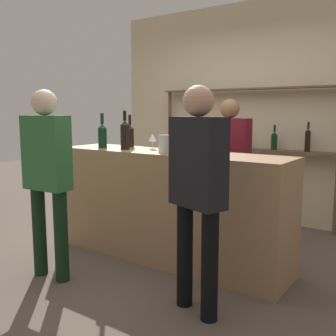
{
  "coord_description": "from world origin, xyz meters",
  "views": [
    {
      "loc": [
        2.1,
        -3.0,
        1.42
      ],
      "look_at": [
        0.0,
        0.0,
        0.89
      ],
      "focal_mm": 42.0,
      "sensor_mm": 36.0,
      "label": 1
    }
  ],
  "objects": [
    {
      "name": "cork_jar",
      "position": [
        0.05,
        -0.12,
        1.13
      ],
      "size": [
        0.13,
        0.13,
        0.16
      ],
      "color": "silver",
      "rests_on": "bar_counter"
    },
    {
      "name": "wine_glass",
      "position": [
        -0.25,
        0.09,
        1.16
      ],
      "size": [
        0.09,
        0.09,
        0.15
      ],
      "color": "silver",
      "rests_on": "bar_counter"
    },
    {
      "name": "back_shelf",
      "position": [
        -0.0,
        1.71,
        1.15
      ],
      "size": [
        2.37,
        0.18,
        1.71
      ],
      "color": "brown",
      "rests_on": "ground_plane"
    },
    {
      "name": "counter_bottle_4",
      "position": [
        -0.75,
        -0.1,
        1.18
      ],
      "size": [
        0.09,
        0.09,
        0.35
      ],
      "color": "black",
      "rests_on": "bar_counter"
    },
    {
      "name": "customer_left",
      "position": [
        -0.57,
        -0.93,
        0.94
      ],
      "size": [
        0.42,
        0.21,
        1.6
      ],
      "rotation": [
        0.0,
        0.0,
        1.64
      ],
      "color": "black",
      "rests_on": "ground_plane"
    },
    {
      "name": "customer_right",
      "position": [
        0.75,
        -0.73,
        0.94
      ],
      "size": [
        0.46,
        0.31,
        1.59
      ],
      "rotation": [
        0.0,
        0.0,
        1.24
      ],
      "color": "black",
      "rests_on": "ground_plane"
    },
    {
      "name": "counter_bottle_5",
      "position": [
        -0.45,
        -0.09,
        1.2
      ],
      "size": [
        0.09,
        0.09,
        0.39
      ],
      "color": "black",
      "rests_on": "bar_counter"
    },
    {
      "name": "counter_bottle_3",
      "position": [
        0.2,
        -0.16,
        1.18
      ],
      "size": [
        0.08,
        0.08,
        0.33
      ],
      "color": "black",
      "rests_on": "bar_counter"
    },
    {
      "name": "counter_bottle_1",
      "position": [
        -0.57,
        0.12,
        1.17
      ],
      "size": [
        0.08,
        0.08,
        0.34
      ],
      "color": "black",
      "rests_on": "bar_counter"
    },
    {
      "name": "bar_counter",
      "position": [
        0.0,
        0.0,
        0.52
      ],
      "size": [
        2.36,
        0.57,
        1.05
      ],
      "primitive_type": "cube",
      "color": "#997551",
      "rests_on": "ground_plane"
    },
    {
      "name": "server_behind_counter",
      "position": [
        0.24,
        0.79,
        0.9
      ],
      "size": [
        0.44,
        0.21,
        1.55
      ],
      "rotation": [
        0.0,
        0.0,
        -1.53
      ],
      "color": "black",
      "rests_on": "ground_plane"
    },
    {
      "name": "counter_bottle_2",
      "position": [
        0.37,
        0.18,
        1.18
      ],
      "size": [
        0.09,
        0.09,
        0.34
      ],
      "color": "silver",
      "rests_on": "bar_counter"
    },
    {
      "name": "ground_plane",
      "position": [
        0.0,
        0.0,
        0.0
      ],
      "size": [
        16.0,
        16.0,
        0.0
      ],
      "primitive_type": "plane",
      "color": "brown"
    },
    {
      "name": "back_wall",
      "position": [
        0.0,
        1.89,
        1.4
      ],
      "size": [
        3.96,
        0.12,
        2.8
      ],
      "primitive_type": "cube",
      "color": "beige",
      "rests_on": "ground_plane"
    },
    {
      "name": "counter_bottle_0",
      "position": [
        0.42,
        -0.14,
        1.17
      ],
      "size": [
        0.09,
        0.09,
        0.33
      ],
      "color": "silver",
      "rests_on": "bar_counter"
    }
  ]
}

